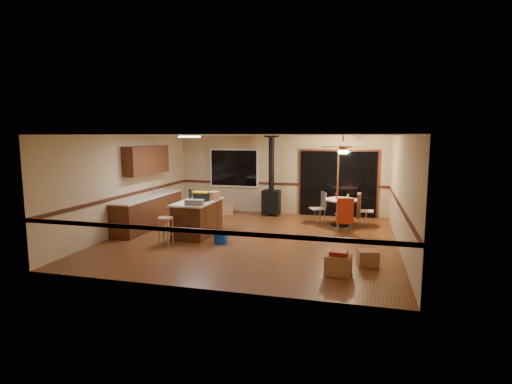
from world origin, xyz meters
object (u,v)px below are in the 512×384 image
(kitchen_island, at_px, (198,218))
(wood_stove, at_px, (271,193))
(dining_table, at_px, (341,207))
(box_under_window, at_px, (226,209))
(box_corner_b, at_px, (368,258))
(blue_bucket, at_px, (221,238))
(box_corner_a, at_px, (338,265))
(chair_left, at_px, (321,204))
(toolbox_black, at_px, (201,197))
(chair_right, at_px, (360,206))
(bar_stool, at_px, (166,231))
(toolbox_grey, at_px, (195,202))
(chair_near, at_px, (345,211))

(kitchen_island, height_order, wood_stove, wood_stove)
(dining_table, xyz_separation_m, box_under_window, (-3.79, 0.76, -0.35))
(box_under_window, xyz_separation_m, box_corner_b, (4.48, -4.36, -0.03))
(blue_bucket, distance_m, box_corner_a, 3.25)
(blue_bucket, distance_m, chair_left, 3.59)
(toolbox_black, height_order, box_corner_a, toolbox_black)
(chair_left, bearing_deg, wood_stove, 153.87)
(kitchen_island, distance_m, chair_right, 4.63)
(bar_stool, distance_m, box_corner_a, 4.27)
(bar_stool, relative_size, chair_right, 0.94)
(kitchen_island, relative_size, bar_stool, 2.56)
(bar_stool, distance_m, box_corner_b, 4.69)
(bar_stool, bearing_deg, box_corner_b, -5.70)
(toolbox_black, xyz_separation_m, chair_left, (2.89, 2.21, -0.42))
(toolbox_grey, bearing_deg, box_corner_b, -12.59)
(blue_bucket, relative_size, chair_near, 0.47)
(kitchen_island, distance_m, dining_table, 4.15)
(wood_stove, height_order, box_corner_b, wood_stove)
(toolbox_grey, distance_m, chair_right, 4.80)
(toolbox_grey, height_order, chair_near, toolbox_grey)
(toolbox_black, xyz_separation_m, box_under_window, (-0.30, 2.83, -0.82))
(toolbox_black, xyz_separation_m, chair_near, (3.62, 1.19, -0.41))
(toolbox_black, height_order, blue_bucket, toolbox_black)
(chair_near, bearing_deg, chair_right, 67.81)
(toolbox_grey, relative_size, box_under_window, 0.94)
(kitchen_island, xyz_separation_m, wood_stove, (1.30, 3.05, 0.28))
(wood_stove, height_order, bar_stool, wood_stove)
(box_corner_a, bearing_deg, chair_left, 99.75)
(kitchen_island, distance_m, box_under_window, 2.86)
(toolbox_grey, distance_m, dining_table, 4.36)
(bar_stool, height_order, blue_bucket, bar_stool)
(chair_near, xyz_separation_m, chair_right, (0.38, 0.94, 0.00))
(chair_near, bearing_deg, blue_bucket, -147.25)
(kitchen_island, height_order, bar_stool, kitchen_island)
(bar_stool, relative_size, box_corner_b, 1.68)
(blue_bucket, height_order, box_corner_a, box_corner_a)
(blue_bucket, bearing_deg, chair_near, 32.75)
(kitchen_island, xyz_separation_m, chair_right, (4.11, 2.14, 0.14))
(box_corner_b, bearing_deg, dining_table, 100.88)
(chair_near, bearing_deg, box_corner_a, -89.76)
(toolbox_grey, xyz_separation_m, blue_bucket, (0.68, -0.04, -0.83))
(toolbox_black, relative_size, box_under_window, 0.84)
(chair_right, relative_size, box_corner_a, 1.47)
(kitchen_island, height_order, chair_left, chair_left)
(bar_stool, bearing_deg, blue_bucket, 18.20)
(toolbox_grey, height_order, dining_table, toolbox_grey)
(box_under_window, bearing_deg, kitchen_island, -85.92)
(chair_right, bearing_deg, kitchen_island, -152.49)
(kitchen_island, xyz_separation_m, toolbox_black, (0.10, 0.01, 0.56))
(box_under_window, bearing_deg, chair_near, -22.70)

